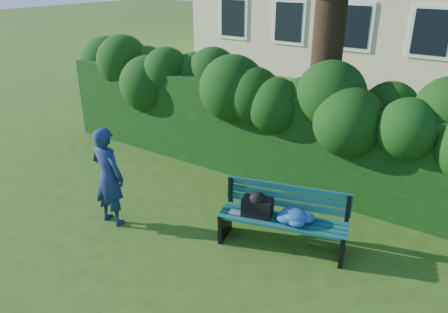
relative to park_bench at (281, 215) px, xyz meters
The scene contains 4 objects.
ground 1.41m from the park_bench, behind, with size 80.00×80.00×0.00m, color #314C15.
hedge 2.47m from the park_bench, 122.52° to the left, with size 10.00×1.00×1.80m.
park_bench is the anchor object (origin of this frame).
man_reading 2.73m from the park_bench, 159.44° to the right, with size 0.59×0.39×1.62m, color navy.
Camera 1 is at (3.73, -4.83, 3.81)m, focal length 35.00 mm.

